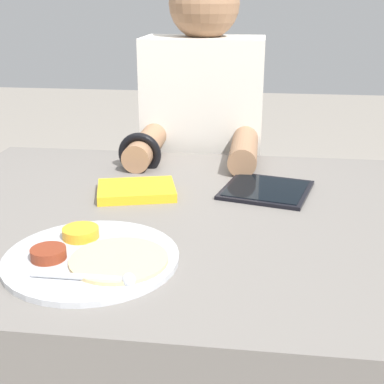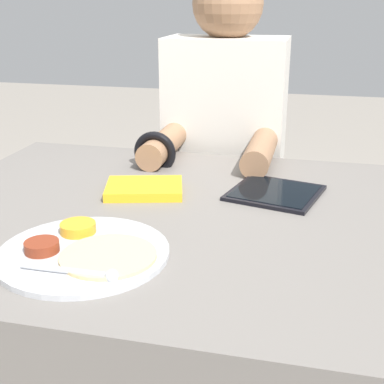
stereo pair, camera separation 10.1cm
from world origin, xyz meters
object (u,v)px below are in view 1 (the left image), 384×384
object	(u,v)px
tablet_device	(266,190)
person_diner	(202,194)
thali_tray	(92,257)
red_notebook	(136,191)

from	to	relation	value
tablet_device	person_diner	bearing A→B (deg)	113.98
thali_tray	red_notebook	size ratio (longest dim) A/B	1.50
thali_tray	person_diner	world-z (taller)	person_diner
thali_tray	tablet_device	world-z (taller)	thali_tray
tablet_device	person_diner	world-z (taller)	person_diner
thali_tray	person_diner	distance (m)	0.82
thali_tray	red_notebook	bearing A→B (deg)	89.64
thali_tray	person_diner	bearing A→B (deg)	83.14
thali_tray	tablet_device	bearing A→B (deg)	52.47
red_notebook	person_diner	bearing A→B (deg)	78.96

